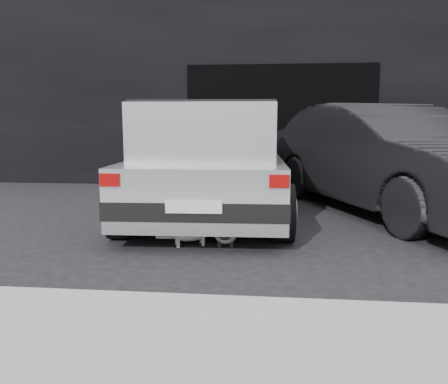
# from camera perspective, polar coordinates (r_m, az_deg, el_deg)

# --- Properties ---
(ground) EXTENTS (80.00, 80.00, 0.00)m
(ground) POSITION_cam_1_polar(r_m,az_deg,el_deg) (5.76, -1.88, -4.88)
(ground) COLOR black
(ground) RESTS_ON ground
(building_facade) EXTENTS (34.00, 4.00, 5.00)m
(building_facade) POSITION_cam_1_polar(r_m,az_deg,el_deg) (11.60, 7.21, 14.51)
(building_facade) COLOR black
(building_facade) RESTS_ON ground
(garage_opening) EXTENTS (4.00, 0.10, 2.60)m
(garage_opening) POSITION_cam_1_polar(r_m,az_deg,el_deg) (9.53, 7.35, 8.47)
(garage_opening) COLOR black
(garage_opening) RESTS_ON ground
(curb) EXTENTS (18.00, 0.25, 0.12)m
(curb) POSITION_cam_1_polar(r_m,az_deg,el_deg) (3.24, 10.08, -15.32)
(curb) COLOR gray
(curb) RESTS_ON ground
(silver_hatchback) EXTENTS (2.36, 4.55, 1.65)m
(silver_hatchback) POSITION_cam_1_polar(r_m,az_deg,el_deg) (6.57, -1.58, 4.83)
(silver_hatchback) COLOR silver
(silver_hatchback) RESTS_ON ground
(second_car) EXTENTS (3.56, 5.39, 1.68)m
(second_car) POSITION_cam_1_polar(r_m,az_deg,el_deg) (7.22, 20.60, 4.13)
(second_car) COLOR black
(second_car) RESTS_ON ground
(cat_siamese) EXTENTS (0.30, 0.81, 0.28)m
(cat_siamese) POSITION_cam_1_polar(r_m,az_deg,el_deg) (5.03, 0.23, -5.44)
(cat_siamese) COLOR beige
(cat_siamese) RESTS_ON ground
(cat_white) EXTENTS (0.67, 0.39, 0.34)m
(cat_white) POSITION_cam_1_polar(r_m,az_deg,el_deg) (5.01, -4.11, -5.10)
(cat_white) COLOR silver
(cat_white) RESTS_ON ground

